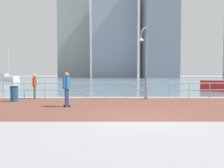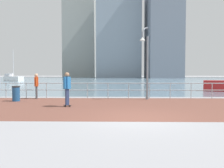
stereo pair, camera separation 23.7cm
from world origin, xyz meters
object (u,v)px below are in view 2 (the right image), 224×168
skateboarder (67,86)px  sailboat_teal (13,78)px  lamppost (146,60)px  trash_bin (16,94)px  bystander (36,84)px

skateboarder → sailboat_teal: 42.34m
lamppost → sailboat_teal: 41.86m
sailboat_teal → trash_bin: bearing=-65.3°
lamppost → skateboarder: size_ratio=2.66×
lamppost → trash_bin: 8.31m
bystander → sailboat_teal: bearing=116.6°
bystander → lamppost: bearing=-3.0°
lamppost → bystander: 7.40m
skateboarder → bystander: skateboarder is taller
lamppost → skateboarder: 5.68m
skateboarder → sailboat_teal: (-19.77, 37.44, -0.40)m
lamppost → bystander: (-7.22, 0.38, -1.58)m
lamppost → skateboarder: lamppost is taller
sailboat_teal → skateboarder: bearing=-62.2°
bystander → skateboarder: bearing=-52.2°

